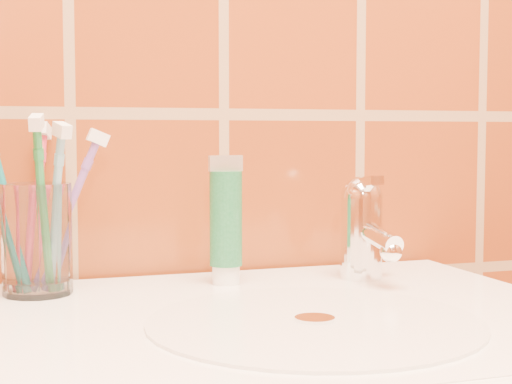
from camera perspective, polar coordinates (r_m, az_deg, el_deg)
name	(u,v)px	position (r m, az deg, el deg)	size (l,w,h in m)	color
glass_tumbler	(37,239)	(0.85, -15.64, -3.32)	(0.07, 0.07, 0.12)	white
toothpaste_tube	(226,224)	(0.87, -2.20, -2.35)	(0.04, 0.04, 0.14)	white
faucet	(363,225)	(0.91, 7.80, -2.36)	(0.05, 0.11, 0.12)	white
toothbrush_0	(42,208)	(0.82, -15.29, -1.16)	(0.03, 0.07, 0.19)	#207B3A
toothbrush_1	(68,212)	(0.86, -13.52, -1.41)	(0.09, 0.03, 0.18)	#73489B
toothbrush_2	(37,207)	(0.88, -15.66, -1.07)	(0.05, 0.08, 0.19)	#B82740
toothbrush_3	(8,205)	(0.86, -17.58, -0.89)	(0.06, 0.07, 0.20)	#0C6268
toothbrush_4	(54,211)	(0.83, -14.47, -1.34)	(0.04, 0.06, 0.19)	#6DA6C3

